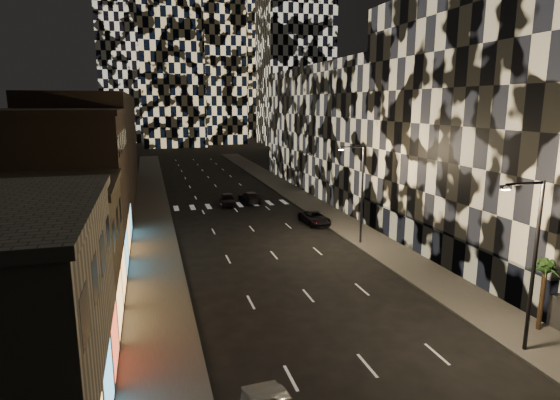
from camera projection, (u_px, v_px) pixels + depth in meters
sidewalk_left at (151, 209)px, 57.44m from camera, size 4.00×120.00×0.15m
sidewalk_right at (305, 200)px, 62.75m from camera, size 4.00×120.00×0.15m
curb_left at (169, 208)px, 58.00m from camera, size 0.20×120.00×0.15m
curb_right at (290, 201)px, 62.20m from camera, size 0.20×120.00×0.15m
retail_tan at (30, 257)px, 27.46m from camera, size 10.00×10.00×8.00m
retail_brown at (62, 187)px, 38.83m from camera, size 10.00×15.00×12.00m
retail_filler_left at (94, 147)px, 63.60m from camera, size 10.00×40.00×14.00m
midrise_right at (518, 126)px, 39.16m from camera, size 16.00×25.00×22.00m
midrise_base at (430, 242)px, 39.04m from camera, size 0.60×25.00×3.00m
midrise_filler_right at (354, 129)px, 70.19m from camera, size 16.00×40.00×18.00m
streetlight_near at (531, 255)px, 23.55m from camera, size 2.55×0.25×9.00m
streetlight_far at (360, 187)px, 42.40m from camera, size 2.55×0.25×9.00m
car_dark_midlane at (228, 199)px, 59.69m from camera, size 2.29×4.77×1.57m
car_dark_oncoming at (250, 197)px, 61.23m from camera, size 2.48×5.25×1.48m
car_dark_rightlane at (315, 218)px, 50.59m from camera, size 2.55×5.03×1.36m
palm_tree at (545, 272)px, 26.14m from camera, size 2.12×2.13×4.19m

